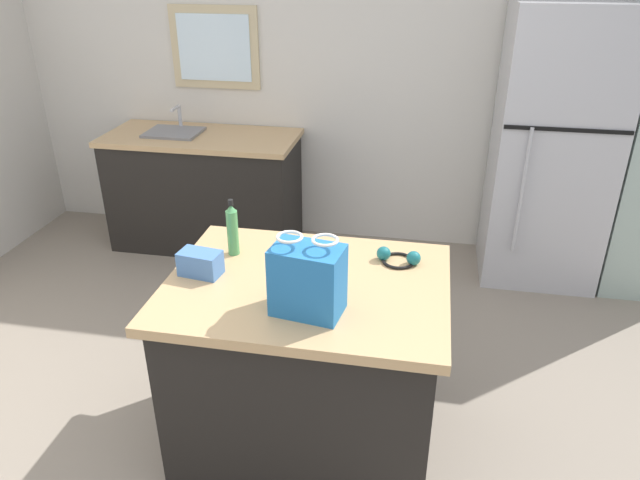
# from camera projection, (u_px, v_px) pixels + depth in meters

# --- Properties ---
(ground) EXTENTS (6.45, 6.45, 0.00)m
(ground) POSITION_uv_depth(u_px,v_px,m) (286.00, 458.00, 2.78)
(ground) COLOR gray
(back_wall) EXTENTS (5.38, 0.13, 2.78)m
(back_wall) POSITION_uv_depth(u_px,v_px,m) (359.00, 62.00, 4.34)
(back_wall) COLOR silver
(back_wall) RESTS_ON ground
(kitchen_island) EXTENTS (1.19, 0.91, 0.89)m
(kitchen_island) POSITION_uv_depth(u_px,v_px,m) (308.00, 365.00, 2.69)
(kitchen_island) COLOR black
(kitchen_island) RESTS_ON ground
(refrigerator) EXTENTS (0.76, 0.69, 1.87)m
(refrigerator) POSITION_uv_depth(u_px,v_px,m) (553.00, 149.00, 3.96)
(refrigerator) COLOR #B7B7BC
(refrigerator) RESTS_ON ground
(sink_counter) EXTENTS (1.44, 0.66, 1.07)m
(sink_counter) POSITION_uv_depth(u_px,v_px,m) (205.00, 189.00, 4.60)
(sink_counter) COLOR black
(sink_counter) RESTS_ON ground
(shopping_bag) EXTENTS (0.29, 0.21, 0.32)m
(shopping_bag) POSITION_uv_depth(u_px,v_px,m) (308.00, 280.00, 2.23)
(shopping_bag) COLOR #236BAD
(shopping_bag) RESTS_ON kitchen_island
(small_box) EXTENTS (0.19, 0.13, 0.11)m
(small_box) POSITION_uv_depth(u_px,v_px,m) (200.00, 263.00, 2.53)
(small_box) COLOR #4775B7
(small_box) RESTS_ON kitchen_island
(bottle) EXTENTS (0.05, 0.05, 0.27)m
(bottle) POSITION_uv_depth(u_px,v_px,m) (232.00, 230.00, 2.67)
(bottle) COLOR #4C9956
(bottle) RESTS_ON kitchen_island
(ear_defenders) EXTENTS (0.20, 0.17, 0.06)m
(ear_defenders) POSITION_uv_depth(u_px,v_px,m) (398.00, 258.00, 2.64)
(ear_defenders) COLOR black
(ear_defenders) RESTS_ON kitchen_island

